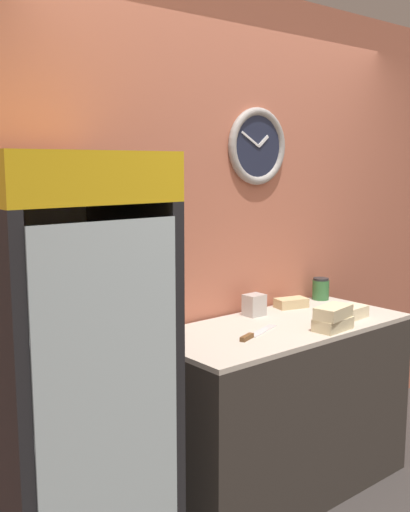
{
  "coord_description": "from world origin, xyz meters",
  "views": [
    {
      "loc": [
        -2.27,
        -1.23,
        1.76
      ],
      "look_at": [
        -0.56,
        0.83,
        1.35
      ],
      "focal_mm": 42.0,
      "sensor_mm": 36.0,
      "label": 1
    }
  ],
  "objects_px": {
    "beverage_cooler": "(59,363)",
    "napkin_dispenser": "(254,305)",
    "sandwich_flat_right": "(291,303)",
    "chefs_knife": "(254,334)",
    "condiment_jar": "(321,289)",
    "sandwich_stack_bottom": "(333,324)",
    "sandwich_stack_middle": "(333,312)",
    "sandwich_flat_left": "(349,313)"
  },
  "relations": [
    {
      "from": "beverage_cooler",
      "to": "sandwich_stack_bottom",
      "type": "distance_m",
      "value": 1.41
    },
    {
      "from": "beverage_cooler",
      "to": "sandwich_flat_right",
      "type": "bearing_deg",
      "value": 7.4
    },
    {
      "from": "sandwich_stack_bottom",
      "to": "sandwich_flat_right",
      "type": "relative_size",
      "value": 1.06
    },
    {
      "from": "beverage_cooler",
      "to": "sandwich_flat_left",
      "type": "bearing_deg",
      "value": -5.86
    },
    {
      "from": "sandwich_flat_right",
      "to": "napkin_dispenser",
      "type": "xyz_separation_m",
      "value": [
        -0.3,
        0.0,
        0.03
      ]
    },
    {
      "from": "sandwich_flat_right",
      "to": "condiment_jar",
      "type": "height_order",
      "value": "condiment_jar"
    },
    {
      "from": "sandwich_stack_bottom",
      "to": "napkin_dispenser",
      "type": "relative_size",
      "value": 1.82
    },
    {
      "from": "sandwich_flat_right",
      "to": "sandwich_stack_middle",
      "type": "bearing_deg",
      "value": -113.12
    },
    {
      "from": "sandwich_stack_middle",
      "to": "condiment_jar",
      "type": "height_order",
      "value": "condiment_jar"
    },
    {
      "from": "beverage_cooler",
      "to": "sandwich_stack_bottom",
      "type": "height_order",
      "value": "beverage_cooler"
    },
    {
      "from": "beverage_cooler",
      "to": "napkin_dispenser",
      "type": "relative_size",
      "value": 15.05
    },
    {
      "from": "condiment_jar",
      "to": "napkin_dispenser",
      "type": "relative_size",
      "value": 1.13
    },
    {
      "from": "chefs_knife",
      "to": "napkin_dispenser",
      "type": "relative_size",
      "value": 2.84
    },
    {
      "from": "sandwich_stack_bottom",
      "to": "sandwich_flat_left",
      "type": "relative_size",
      "value": 0.97
    },
    {
      "from": "chefs_knife",
      "to": "condiment_jar",
      "type": "distance_m",
      "value": 0.94
    },
    {
      "from": "sandwich_stack_bottom",
      "to": "napkin_dispenser",
      "type": "height_order",
      "value": "napkin_dispenser"
    },
    {
      "from": "beverage_cooler",
      "to": "napkin_dispenser",
      "type": "bearing_deg",
      "value": 9.31
    },
    {
      "from": "sandwich_flat_left",
      "to": "napkin_dispenser",
      "type": "relative_size",
      "value": 1.88
    },
    {
      "from": "sandwich_flat_left",
      "to": "beverage_cooler",
      "type": "bearing_deg",
      "value": 174.14
    },
    {
      "from": "sandwich_flat_right",
      "to": "chefs_knife",
      "type": "bearing_deg",
      "value": -154.17
    },
    {
      "from": "sandwich_flat_left",
      "to": "napkin_dispenser",
      "type": "xyz_separation_m",
      "value": [
        -0.36,
        0.38,
        0.03
      ]
    },
    {
      "from": "sandwich_flat_left",
      "to": "condiment_jar",
      "type": "bearing_deg",
      "value": 58.87
    },
    {
      "from": "sandwich_flat_left",
      "to": "sandwich_flat_right",
      "type": "distance_m",
      "value": 0.38
    },
    {
      "from": "sandwich_stack_bottom",
      "to": "beverage_cooler",
      "type": "bearing_deg",
      "value": 169.48
    },
    {
      "from": "sandwich_stack_middle",
      "to": "sandwich_flat_right",
      "type": "height_order",
      "value": "sandwich_stack_middle"
    },
    {
      "from": "sandwich_flat_left",
      "to": "napkin_dispenser",
      "type": "height_order",
      "value": "napkin_dispenser"
    },
    {
      "from": "condiment_jar",
      "to": "napkin_dispenser",
      "type": "distance_m",
      "value": 0.6
    },
    {
      "from": "napkin_dispenser",
      "to": "chefs_knife",
      "type": "bearing_deg",
      "value": -134.49
    },
    {
      "from": "sandwich_stack_bottom",
      "to": "chefs_knife",
      "type": "distance_m",
      "value": 0.42
    },
    {
      "from": "sandwich_stack_middle",
      "to": "sandwich_flat_right",
      "type": "xyz_separation_m",
      "value": [
        0.2,
        0.46,
        -0.07
      ]
    },
    {
      "from": "sandwich_stack_bottom",
      "to": "napkin_dispenser",
      "type": "bearing_deg",
      "value": 102.34
    },
    {
      "from": "chefs_knife",
      "to": "napkin_dispenser",
      "type": "distance_m",
      "value": 0.4
    },
    {
      "from": "sandwich_stack_middle",
      "to": "chefs_knife",
      "type": "distance_m",
      "value": 0.43
    },
    {
      "from": "sandwich_stack_middle",
      "to": "beverage_cooler",
      "type": "bearing_deg",
      "value": 169.48
    },
    {
      "from": "sandwich_flat_right",
      "to": "sandwich_stack_bottom",
      "type": "bearing_deg",
      "value": -113.12
    },
    {
      "from": "sandwich_stack_bottom",
      "to": "condiment_jar",
      "type": "relative_size",
      "value": 1.62
    },
    {
      "from": "beverage_cooler",
      "to": "condiment_jar",
      "type": "distance_m",
      "value": 1.9
    },
    {
      "from": "sandwich_stack_middle",
      "to": "condiment_jar",
      "type": "relative_size",
      "value": 1.68
    },
    {
      "from": "sandwich_flat_right",
      "to": "napkin_dispenser",
      "type": "relative_size",
      "value": 1.73
    },
    {
      "from": "sandwich_stack_middle",
      "to": "chefs_knife",
      "type": "xyz_separation_m",
      "value": [
        -0.38,
        0.18,
        -0.09
      ]
    },
    {
      "from": "sandwich_flat_left",
      "to": "sandwich_flat_right",
      "type": "bearing_deg",
      "value": 98.89
    },
    {
      "from": "condiment_jar",
      "to": "sandwich_flat_left",
      "type": "bearing_deg",
      "value": -121.13
    }
  ]
}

